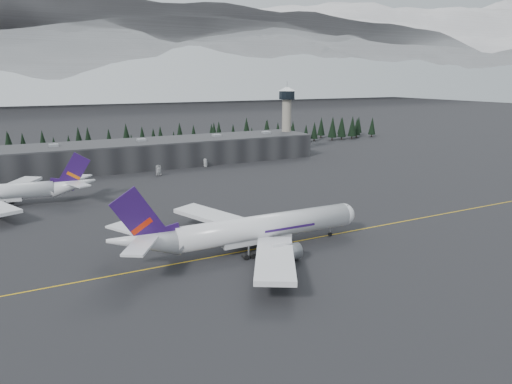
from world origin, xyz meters
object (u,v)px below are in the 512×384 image
control_tower (287,113)px  gse_vehicle_b (206,166)px  jet_main (246,230)px  jet_parked (2,192)px  terminal (162,152)px  gse_vehicle_a (159,174)px

control_tower → gse_vehicle_b: bearing=-161.3°
jet_main → jet_parked: 93.69m
terminal → control_tower: size_ratio=4.24×
terminal → control_tower: control_tower is taller
gse_vehicle_b → control_tower: bearing=76.2°
control_tower → jet_main: control_tower is taller
control_tower → terminal: bearing=-177.7°
jet_main → gse_vehicle_a: (4.90, 100.54, -4.91)m
jet_parked → gse_vehicle_b: 94.38m
terminal → jet_main: 127.98m
control_tower → jet_parked: bearing=-159.2°
jet_main → terminal: bearing=84.8°
gse_vehicle_a → gse_vehicle_b: (26.44, 10.00, 0.03)m
jet_main → gse_vehicle_b: 115.00m
control_tower → gse_vehicle_b: control_tower is taller
control_tower → jet_main: size_ratio=0.56×
jet_parked → gse_vehicle_b: size_ratio=14.04×
jet_main → gse_vehicle_b: (31.34, 110.54, -4.88)m
jet_parked → gse_vehicle_a: jet_parked is taller
jet_parked → gse_vehicle_a: bearing=-148.6°
jet_main → gse_vehicle_a: size_ratio=13.47×
terminal → gse_vehicle_a: bearing=-109.3°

